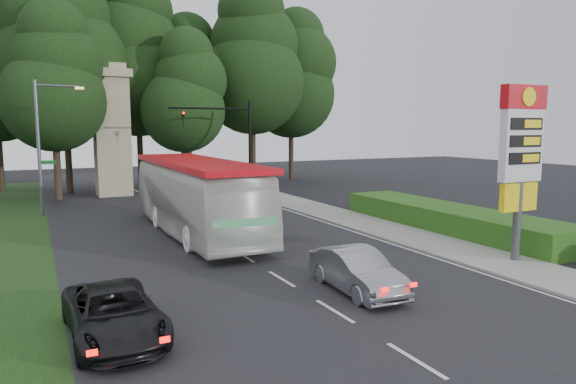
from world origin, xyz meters
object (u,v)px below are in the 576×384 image
streetlight_signs (42,141)px  sedan_silver (357,271)px  transit_bus (196,197)px  suv_charcoal (114,313)px  gas_station_pylon (521,149)px  traffic_signal_mast (233,135)px  monument (112,129)px

streetlight_signs → sedan_silver: size_ratio=1.91×
transit_bus → suv_charcoal: transit_bus is taller
gas_station_pylon → traffic_signal_mast: (-3.52, 22.00, 0.22)m
sedan_silver → suv_charcoal: 7.53m
traffic_signal_mast → monument: 9.76m
transit_bus → monument: bearing=94.9°
streetlight_signs → sedan_silver: streetlight_signs is taller
traffic_signal_mast → streetlight_signs: size_ratio=0.90×
gas_station_pylon → transit_bus: 14.70m
transit_bus → sedan_silver: transit_bus is taller
gas_station_pylon → streetlight_signs: streetlight_signs is taller
streetlight_signs → sedan_silver: (8.59, -20.26, -3.75)m
traffic_signal_mast → sedan_silver: size_ratio=1.72×
monument → traffic_signal_mast: bearing=-38.0°
gas_station_pylon → suv_charcoal: (-15.12, -0.57, -3.81)m
traffic_signal_mast → transit_bus: bearing=-118.6°
suv_charcoal → sedan_silver: bearing=0.5°
streetlight_signs → suv_charcoal: streetlight_signs is taller
traffic_signal_mast → suv_charcoal: bearing=-117.2°
transit_bus → gas_station_pylon: bearing=-48.5°
traffic_signal_mast → monument: monument is taller
transit_bus → suv_charcoal: 12.67m
transit_bus → suv_charcoal: bearing=-116.1°
streetlight_signs → suv_charcoal: size_ratio=1.74×
monument → suv_charcoal: monument is taller
traffic_signal_mast → gas_station_pylon: bearing=-80.9°
streetlight_signs → monument: bearing=58.0°
gas_station_pylon → traffic_signal_mast: traffic_signal_mast is taller
monument → sedan_silver: 28.82m
monument → sedan_silver: monument is taller
gas_station_pylon → traffic_signal_mast: 22.29m
gas_station_pylon → suv_charcoal: 15.60m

